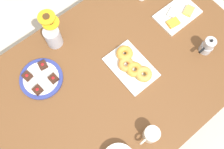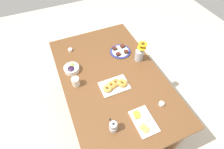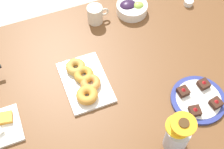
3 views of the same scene
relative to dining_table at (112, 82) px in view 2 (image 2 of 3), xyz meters
name	(u,v)px [view 2 (image 2 of 3)]	position (x,y,z in m)	size (l,w,h in m)	color
ground_plane	(112,111)	(0.00, 0.00, -0.65)	(6.00, 6.00, 0.00)	beige
dining_table	(112,82)	(0.00, 0.00, 0.00)	(1.60, 1.00, 0.74)	brown
coffee_mug	(76,81)	(0.05, 0.36, 0.13)	(0.11, 0.08, 0.09)	silver
grape_bowl	(72,69)	(0.25, 0.35, 0.12)	(0.16, 0.16, 0.07)	white
cheese_platter	(143,121)	(-0.55, -0.05, 0.10)	(0.26, 0.17, 0.03)	white
croissant_platter	(115,85)	(-0.12, 0.02, 0.11)	(0.19, 0.28, 0.05)	white
jam_cup_honey	(70,50)	(0.55, 0.29, 0.10)	(0.05, 0.05, 0.03)	white
jam_cup_berry	(161,104)	(-0.47, -0.29, 0.10)	(0.05, 0.05, 0.03)	white
dessert_plate	(120,51)	(0.30, -0.23, 0.10)	(0.24, 0.24, 0.05)	navy
flower_vase	(139,54)	(0.11, -0.37, 0.17)	(0.11, 0.10, 0.24)	#B2B2BC
moka_pot	(113,127)	(-0.51, 0.21, 0.13)	(0.11, 0.07, 0.12)	#B7B7BC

